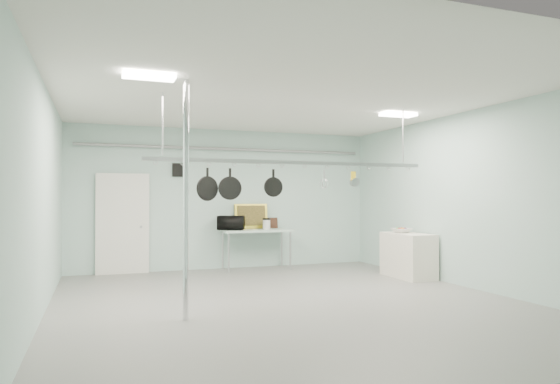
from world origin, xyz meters
name	(u,v)px	position (x,y,z in m)	size (l,w,h in m)	color
floor	(289,302)	(0.00, 0.00, 0.00)	(8.00, 8.00, 0.00)	gray
ceiling	(289,98)	(0.00, 0.00, 3.19)	(7.00, 8.00, 0.02)	silver
back_wall	(227,199)	(0.00, 3.99, 1.60)	(7.00, 0.02, 3.20)	#ACCFC6
right_wall	(469,199)	(3.49, 0.00, 1.60)	(0.02, 8.00, 3.20)	#ACCFC6
door	(123,225)	(-2.30, 3.94, 1.05)	(1.10, 0.10, 2.20)	silver
wall_vent	(179,170)	(-1.10, 3.97, 2.25)	(0.30, 0.04, 0.30)	black
conduit_pipe	(228,149)	(0.00, 3.90, 2.75)	(0.07, 0.07, 6.60)	gray
chrome_pole	(186,199)	(-1.70, -0.60, 1.60)	(0.08, 0.08, 3.20)	silver
prep_table	(256,233)	(0.60, 3.60, 0.83)	(1.60, 0.70, 0.91)	silver
side_cabinet	(408,255)	(3.15, 1.40, 0.45)	(0.60, 1.20, 0.90)	white
pot_rack	(293,161)	(0.20, 0.30, 2.23)	(4.80, 0.06, 1.00)	#B7B7BC
light_panel_left	(149,76)	(-2.20, -0.80, 3.16)	(0.65, 0.30, 0.05)	white
light_panel_right	(398,115)	(2.40, 0.60, 3.16)	(0.65, 0.30, 0.05)	white
microwave	(231,223)	(0.01, 3.62, 1.06)	(0.57, 0.39, 0.32)	black
coffee_canister	(266,225)	(0.84, 3.59, 1.01)	(0.17, 0.17, 0.22)	silver
painting_large	(251,216)	(0.56, 3.90, 1.20)	(0.78, 0.05, 0.58)	gold
painting_small	(271,223)	(1.06, 3.90, 1.03)	(0.30, 0.04, 0.25)	#351D12
fruit_bowl	(401,230)	(3.11, 1.58, 0.95)	(0.39, 0.39, 0.10)	silver
skillet_left	(207,185)	(-1.22, 0.30, 1.83)	(0.38, 0.06, 0.52)	black
skillet_mid	(230,184)	(-0.87, 0.30, 1.83)	(0.36, 0.06, 0.50)	black
skillet_right	(273,183)	(-0.15, 0.30, 1.86)	(0.31, 0.06, 0.44)	black
whisk	(324,180)	(0.75, 0.30, 1.92)	(0.16, 0.16, 0.33)	silver
grater	(353,177)	(1.30, 0.30, 1.98)	(0.09, 0.02, 0.21)	#C48417
saucepan	(355,179)	(1.33, 0.30, 1.95)	(0.15, 0.09, 0.26)	#A8A7AC
fruit_cluster	(401,229)	(3.11, 1.58, 0.99)	(0.24, 0.24, 0.09)	red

